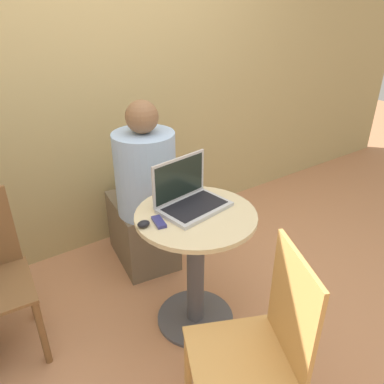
{
  "coord_description": "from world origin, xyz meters",
  "views": [
    {
      "loc": [
        -0.96,
        -1.34,
        1.71
      ],
      "look_at": [
        0.01,
        0.05,
        0.83
      ],
      "focal_mm": 35.0,
      "sensor_mm": 36.0,
      "label": 1
    }
  ],
  "objects_px": {
    "chair_empty": "(258,351)",
    "person_seated": "(144,202)",
    "laptop": "(190,197)",
    "cell_phone": "(159,222)"
  },
  "relations": [
    {
      "from": "chair_empty",
      "to": "person_seated",
      "type": "distance_m",
      "value": 1.31
    },
    {
      "from": "laptop",
      "to": "person_seated",
      "type": "distance_m",
      "value": 0.64
    },
    {
      "from": "chair_empty",
      "to": "person_seated",
      "type": "relative_size",
      "value": 0.76
    },
    {
      "from": "laptop",
      "to": "chair_empty",
      "type": "relative_size",
      "value": 0.42
    },
    {
      "from": "chair_empty",
      "to": "person_seated",
      "type": "xyz_separation_m",
      "value": [
        0.19,
        1.3,
        0.02
      ]
    },
    {
      "from": "cell_phone",
      "to": "chair_empty",
      "type": "height_order",
      "value": "chair_empty"
    },
    {
      "from": "laptop",
      "to": "cell_phone",
      "type": "distance_m",
      "value": 0.23
    },
    {
      "from": "laptop",
      "to": "cell_phone",
      "type": "relative_size",
      "value": 3.36
    },
    {
      "from": "cell_phone",
      "to": "person_seated",
      "type": "relative_size",
      "value": 0.1
    },
    {
      "from": "cell_phone",
      "to": "chair_empty",
      "type": "xyz_separation_m",
      "value": [
        0.04,
        -0.68,
        -0.27
      ]
    }
  ]
}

